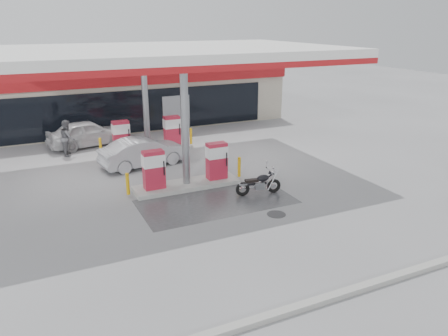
% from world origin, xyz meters
% --- Properties ---
extents(ground, '(90.00, 90.00, 0.00)m').
position_xyz_m(ground, '(0.00, 0.00, 0.00)').
color(ground, gray).
rests_on(ground, ground).
extents(wet_patch, '(6.00, 3.00, 0.00)m').
position_xyz_m(wet_patch, '(0.50, 0.00, 0.00)').
color(wet_patch, '#4C4C4F').
rests_on(wet_patch, ground).
extents(drain_cover, '(0.70, 0.70, 0.01)m').
position_xyz_m(drain_cover, '(2.00, -2.00, 0.00)').
color(drain_cover, '#38383A').
rests_on(drain_cover, ground).
extents(kerb, '(28.00, 0.25, 0.15)m').
position_xyz_m(kerb, '(0.00, -7.00, 0.07)').
color(kerb, gray).
rests_on(kerb, ground).
extents(store_building, '(22.00, 8.22, 4.00)m').
position_xyz_m(store_building, '(0.01, 15.94, 2.01)').
color(store_building, '#BFB6A0').
rests_on(store_building, ground).
extents(canopy, '(16.00, 10.02, 5.51)m').
position_xyz_m(canopy, '(0.00, 5.00, 5.27)').
color(canopy, silver).
rests_on(canopy, ground).
extents(pump_island_near, '(5.14, 1.30, 1.78)m').
position_xyz_m(pump_island_near, '(0.00, 2.00, 0.71)').
color(pump_island_near, '#9E9E99').
rests_on(pump_island_near, ground).
extents(pump_island_far, '(5.14, 1.30, 1.78)m').
position_xyz_m(pump_island_far, '(0.00, 8.00, 0.71)').
color(pump_island_far, '#9E9E99').
rests_on(pump_island_far, ground).
extents(parked_motorcycle, '(1.92, 0.77, 0.99)m').
position_xyz_m(parked_motorcycle, '(2.39, -0.01, 0.44)').
color(parked_motorcycle, black).
rests_on(parked_motorcycle, ground).
extents(sedan_white, '(4.62, 2.60, 1.48)m').
position_xyz_m(sedan_white, '(-2.79, 10.36, 0.74)').
color(sedan_white, silver).
rests_on(sedan_white, ground).
extents(attendant, '(0.82, 1.00, 1.87)m').
position_xyz_m(attendant, '(-3.97, 9.00, 0.93)').
color(attendant, '#545459').
rests_on(attendant, ground).
extents(hatchback_silver, '(4.40, 2.13, 1.39)m').
position_xyz_m(hatchback_silver, '(-0.86, 5.56, 0.69)').
color(hatchback_silver, '#A4A6AC').
rests_on(hatchback_silver, ground).
extents(parked_car_left, '(3.91, 2.07, 1.08)m').
position_xyz_m(parked_car_left, '(-5.50, 14.00, 0.54)').
color(parked_car_left, black).
rests_on(parked_car_left, ground).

